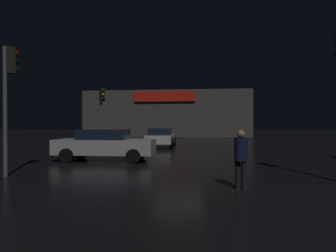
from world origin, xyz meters
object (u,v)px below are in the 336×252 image
(traffic_signal_cross_left, at_px, (102,105))
(car_crossing, at_px, (105,144))
(store_building, at_px, (168,114))
(pedestrian, at_px, (241,155))
(traffic_signal_main, at_px, (9,82))
(car_near, at_px, (161,137))

(traffic_signal_cross_left, xyz_separation_m, car_crossing, (2.65, -6.93, -2.23))
(store_building, height_order, car_crossing, store_building)
(pedestrian, bearing_deg, car_crossing, 136.75)
(car_crossing, xyz_separation_m, pedestrian, (5.49, -5.17, 0.15))
(store_building, distance_m, pedestrian, 32.57)
(traffic_signal_cross_left, bearing_deg, traffic_signal_main, -85.78)
(car_near, relative_size, car_crossing, 0.95)
(traffic_signal_main, height_order, car_crossing, traffic_signal_main)
(car_near, bearing_deg, traffic_signal_cross_left, -170.61)
(car_near, xyz_separation_m, pedestrian, (4.01, -12.78, 0.18))
(traffic_signal_cross_left, relative_size, car_crossing, 0.92)
(traffic_signal_cross_left, xyz_separation_m, pedestrian, (8.14, -12.10, -2.09))
(store_building, relative_size, pedestrian, 13.76)
(pedestrian, bearing_deg, store_building, 100.24)
(traffic_signal_cross_left, height_order, car_near, traffic_signal_cross_left)
(traffic_signal_main, bearing_deg, car_crossing, 66.00)
(traffic_signal_main, bearing_deg, store_building, 87.14)
(store_building, xyz_separation_m, pedestrian, (5.78, -31.99, -2.06))
(traffic_signal_main, distance_m, car_near, 12.42)
(store_building, bearing_deg, car_near, -84.72)
(traffic_signal_cross_left, bearing_deg, car_near, 9.39)
(car_crossing, relative_size, pedestrian, 2.91)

